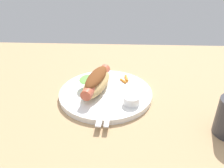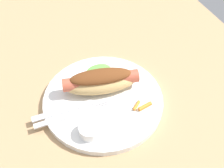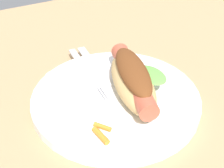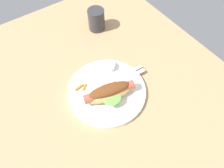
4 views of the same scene
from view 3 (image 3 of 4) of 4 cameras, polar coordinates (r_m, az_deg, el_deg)
The scene contains 7 objects.
ground_plane at distance 58.40cm, azimuth 3.38°, elevation -2.63°, with size 120.00×90.00×1.80cm, color tan.
plate at distance 55.60cm, azimuth 0.64°, elevation -2.63°, with size 27.38×27.38×1.60cm, color white.
hot_dog at distance 53.97cm, azimuth 3.55°, elevation 0.83°, with size 10.04×17.51×5.67cm.
sauce_ramekin at distance 56.74cm, azimuth -8.86°, elevation 0.27°, with size 4.50×4.50×2.33cm, color white.
fork at distance 60.56cm, azimuth -4.31°, elevation 2.12°, with size 1.94×16.83×0.40cm.
knife at distance 62.06cm, azimuth -3.17°, elevation 3.09°, with size 13.66×1.40×0.36cm, color silver.
carrot_garnish at distance 48.22cm, azimuth -1.80°, elevation -8.14°, with size 2.77×4.54×0.89cm.
Camera 3 is at (23.45, 38.85, 35.85)cm, focal length 54.59 mm.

